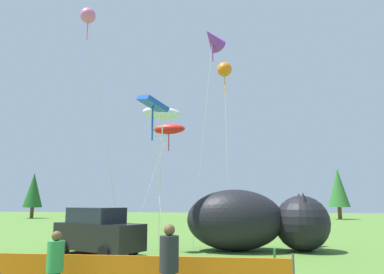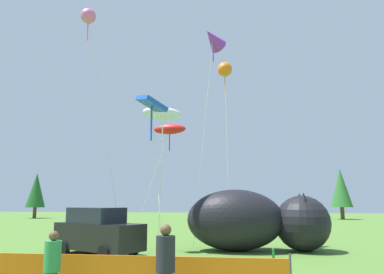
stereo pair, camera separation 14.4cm
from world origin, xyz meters
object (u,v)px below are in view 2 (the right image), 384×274
object	(u,v)px
kite_white_ghost	(163,114)
kite_red_lizard	(170,130)
kite_orange_flower	(225,70)
parked_car	(98,232)
spectator_in_red_shirt	(165,266)
folding_chair	(278,261)
kite_pink_octopus	(89,18)
inflatable_cat	(254,222)
kite_blue_box	(152,106)
spectator_in_black_shirt	(52,266)
kite_purple_delta	(213,40)

from	to	relation	value
kite_white_ghost	kite_red_lizard	world-z (taller)	kite_white_ghost
kite_white_ghost	kite_orange_flower	bearing A→B (deg)	30.72
parked_car	kite_white_ghost	size ratio (longest dim) A/B	0.64
parked_car	spectator_in_red_shirt	xyz separation A→B (m)	(4.64, -8.10, 0.02)
folding_chair	kite_pink_octopus	world-z (taller)	kite_pink_octopus
folding_chair	inflatable_cat	bearing A→B (deg)	104.64
kite_white_ghost	kite_red_lizard	distance (m)	4.17
folding_chair	kite_blue_box	world-z (taller)	kite_blue_box
spectator_in_black_shirt	kite_white_ghost	xyz separation A→B (m)	(0.40, 9.27, 5.56)
folding_chair	inflatable_cat	distance (m)	6.41
parked_car	spectator_in_red_shirt	world-z (taller)	parked_car
spectator_in_red_shirt	kite_pink_octopus	world-z (taller)	kite_pink_octopus
parked_car	inflatable_cat	world-z (taller)	inflatable_cat
spectator_in_red_shirt	kite_pink_octopus	xyz separation A→B (m)	(-5.87, 8.78, 10.36)
parked_car	inflatable_cat	distance (m)	7.10
inflatable_cat	kite_white_ghost	xyz separation A→B (m)	(-4.26, -0.84, 5.16)
spectator_in_red_shirt	kite_orange_flower	xyz separation A→B (m)	(0.81, 11.18, 8.13)
kite_blue_box	kite_white_ghost	xyz separation A→B (m)	(-0.69, 4.94, 0.92)
kite_purple_delta	kite_red_lizard	bearing A→B (deg)	142.08
spectator_in_red_shirt	kite_red_lizard	distance (m)	14.85
inflatable_cat	kite_blue_box	world-z (taller)	kite_blue_box
spectator_in_red_shirt	kite_red_lizard	xyz separation A→B (m)	(-2.62, 13.56, 5.47)
kite_purple_delta	kite_pink_octopus	bearing A→B (deg)	-156.75
folding_chair	spectator_in_black_shirt	world-z (taller)	spectator_in_black_shirt
parked_car	kite_purple_delta	xyz separation A→B (m)	(4.82, 3.29, 10.03)
parked_car	folding_chair	size ratio (longest dim) A/B	4.88
inflatable_cat	kite_red_lizard	bearing A→B (deg)	140.28
kite_blue_box	kite_orange_flower	world-z (taller)	kite_orange_flower
folding_chair	kite_white_ghost	bearing A→B (deg)	141.03
parked_car	kite_red_lizard	xyz separation A→B (m)	(2.02, 5.47, 5.49)
spectator_in_red_shirt	inflatable_cat	bearing A→B (deg)	78.37
spectator_in_black_shirt	kite_orange_flower	bearing A→B (deg)	73.05
parked_car	spectator_in_red_shirt	size ratio (longest dim) A/B	2.40
spectator_in_black_shirt	spectator_in_red_shirt	xyz separation A→B (m)	(2.55, -0.15, 0.10)
inflatable_cat	kite_purple_delta	bearing A→B (deg)	145.06
kite_blue_box	inflatable_cat	bearing A→B (deg)	58.30
parked_car	kite_white_ghost	world-z (taller)	kite_white_ghost
inflatable_cat	spectator_in_black_shirt	size ratio (longest dim) A/B	4.06
spectator_in_black_shirt	kite_blue_box	xyz separation A→B (m)	(1.09, 4.33, 4.64)
folding_chair	spectator_in_black_shirt	size ratio (longest dim) A/B	0.55
folding_chair	kite_white_ghost	size ratio (longest dim) A/B	0.13
kite_blue_box	kite_white_ghost	world-z (taller)	kite_white_ghost
folding_chair	kite_red_lizard	xyz separation A→B (m)	(-5.22, 9.64, 5.92)
parked_car	folding_chair	world-z (taller)	parked_car
parked_car	kite_purple_delta	world-z (taller)	kite_purple_delta
inflatable_cat	spectator_in_black_shirt	bearing A→B (deg)	-119.57
kite_pink_octopus	kite_white_ghost	distance (m)	6.19
inflatable_cat	kite_orange_flower	distance (m)	7.99
kite_orange_flower	kite_white_ghost	bearing A→B (deg)	-149.28
kite_orange_flower	inflatable_cat	bearing A→B (deg)	-35.25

